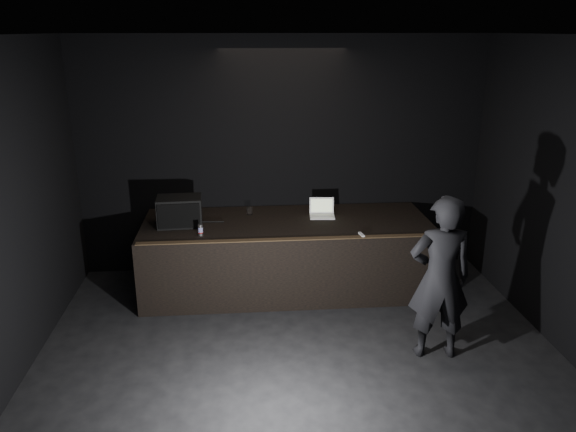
# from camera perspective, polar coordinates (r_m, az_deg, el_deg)

# --- Properties ---
(ground) EXTENTS (7.00, 7.00, 0.00)m
(ground) POSITION_cam_1_polar(r_m,az_deg,el_deg) (5.88, 2.23, -18.69)
(ground) COLOR black
(ground) RESTS_ON ground
(room_walls) EXTENTS (6.10, 7.10, 3.52)m
(room_walls) POSITION_cam_1_polar(r_m,az_deg,el_deg) (4.93, 2.52, 0.40)
(room_walls) COLOR black
(room_walls) RESTS_ON ground
(stage_riser) EXTENTS (4.00, 1.50, 1.00)m
(stage_riser) POSITION_cam_1_polar(r_m,az_deg,el_deg) (8.01, -0.11, -3.94)
(stage_riser) COLOR black
(stage_riser) RESTS_ON ground
(riser_lip) EXTENTS (3.92, 0.10, 0.01)m
(riser_lip) POSITION_cam_1_polar(r_m,az_deg,el_deg) (7.17, 0.36, -2.35)
(riser_lip) COLOR brown
(riser_lip) RESTS_ON stage_riser
(stage_monitor) EXTENTS (0.61, 0.46, 0.40)m
(stage_monitor) POSITION_cam_1_polar(r_m,az_deg,el_deg) (7.77, -10.96, 0.47)
(stage_monitor) COLOR black
(stage_monitor) RESTS_ON stage_riser
(cable) EXTENTS (0.95, 0.08, 0.02)m
(cable) POSITION_cam_1_polar(r_m,az_deg,el_deg) (7.90, -9.97, -0.60)
(cable) COLOR black
(cable) RESTS_ON stage_riser
(laptop) EXTENTS (0.38, 0.34, 0.24)m
(laptop) POSITION_cam_1_polar(r_m,az_deg,el_deg) (8.07, 3.47, 0.47)
(laptop) COLOR white
(laptop) RESTS_ON stage_riser
(beer_can) EXTENTS (0.06, 0.06, 0.15)m
(beer_can) POSITION_cam_1_polar(r_m,az_deg,el_deg) (7.37, -8.88, -1.42)
(beer_can) COLOR silver
(beer_can) RESTS_ON stage_riser
(plastic_cup) EXTENTS (0.09, 0.09, 0.11)m
(plastic_cup) POSITION_cam_1_polar(r_m,az_deg,el_deg) (8.13, -3.93, 0.53)
(plastic_cup) COLOR white
(plastic_cup) RESTS_ON stage_riser
(wii_remote) EXTENTS (0.06, 0.16, 0.03)m
(wii_remote) POSITION_cam_1_polar(r_m,az_deg,el_deg) (7.35, 7.47, -1.90)
(wii_remote) COLOR silver
(wii_remote) RESTS_ON stage_riser
(person) EXTENTS (0.72, 0.49, 1.90)m
(person) POSITION_cam_1_polar(r_m,az_deg,el_deg) (6.42, 15.16, -6.11)
(person) COLOR black
(person) RESTS_ON ground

